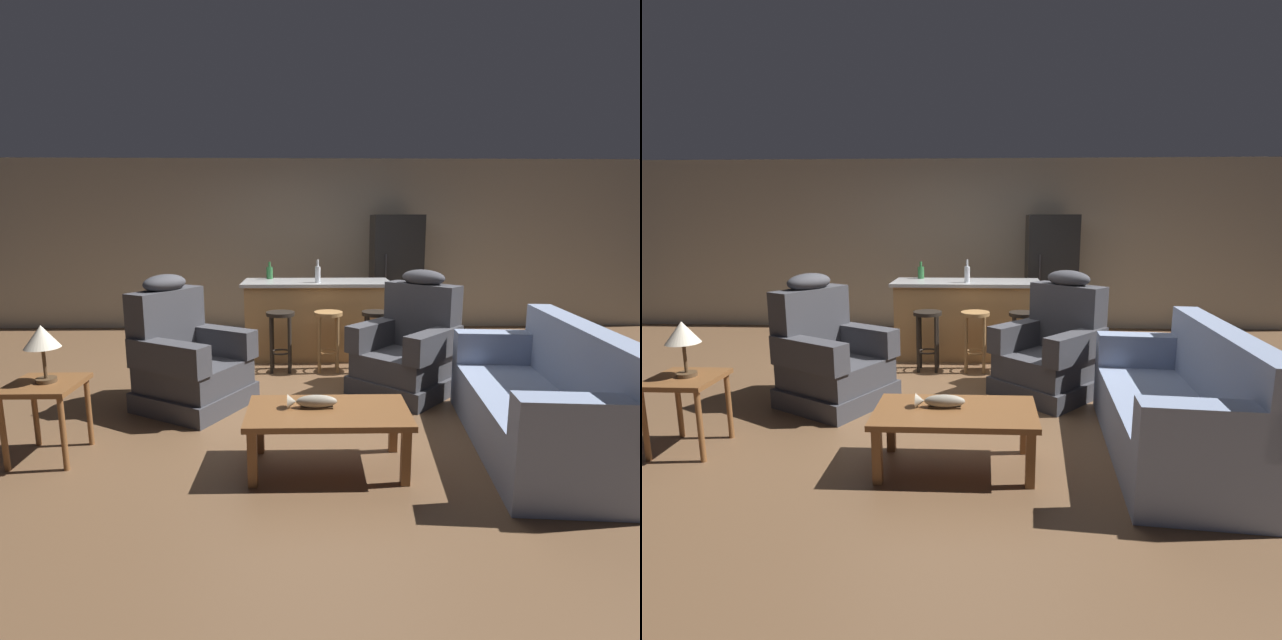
{
  "view_description": "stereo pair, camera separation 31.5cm",
  "coord_description": "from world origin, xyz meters",
  "views": [
    {
      "loc": [
        -0.09,
        -4.74,
        1.67
      ],
      "look_at": [
        0.01,
        -0.1,
        0.75
      ],
      "focal_mm": 28.0,
      "sensor_mm": 36.0,
      "label": 1
    },
    {
      "loc": [
        0.22,
        -4.74,
        1.67
      ],
      "look_at": [
        0.01,
        -0.1,
        0.75
      ],
      "focal_mm": 28.0,
      "sensor_mm": 36.0,
      "label": 2
    }
  ],
  "objects": [
    {
      "name": "recliner_near_island",
      "position": [
        0.89,
        0.02,
        0.42
      ],
      "size": [
        1.19,
        1.19,
        1.2
      ],
      "rotation": [
        0.0,
        0.0,
        3.96
      ],
      "color": "#3D3D42",
      "rests_on": "ground_plane"
    },
    {
      "name": "bar_stool_left",
      "position": [
        -0.41,
        0.72,
        0.47
      ],
      "size": [
        0.32,
        0.32,
        0.68
      ],
      "color": "black",
      "rests_on": "ground_plane"
    },
    {
      "name": "couch",
      "position": [
        1.63,
        -1.28,
        0.34
      ],
      "size": [
        1.01,
        1.97,
        0.94
      ],
      "rotation": [
        0.0,
        0.0,
        3.05
      ],
      "color": "#8493B2",
      "rests_on": "ground_plane"
    },
    {
      "name": "end_table",
      "position": [
        -1.96,
        -1.35,
        0.46
      ],
      "size": [
        0.48,
        0.48,
        0.56
      ],
      "color": "brown",
      "rests_on": "ground_plane"
    },
    {
      "name": "back_wall",
      "position": [
        0.0,
        3.12,
        1.3
      ],
      "size": [
        12.0,
        0.05,
        2.6
      ],
      "color": "#A89E89",
      "rests_on": "ground_plane"
    },
    {
      "name": "fish_figurine",
      "position": [
        -0.08,
        -1.51,
        0.46
      ],
      "size": [
        0.34,
        0.1,
        0.1
      ],
      "color": "#4C3823",
      "rests_on": "coffee_table"
    },
    {
      "name": "coffee_table",
      "position": [
        0.03,
        -1.56,
        0.36
      ],
      "size": [
        1.1,
        0.6,
        0.42
      ],
      "color": "brown",
      "rests_on": "ground_plane"
    },
    {
      "name": "bottle_tall_green",
      "position": [
        0.01,
        1.2,
        1.05
      ],
      "size": [
        0.07,
        0.07,
        0.27
      ],
      "color": "silver",
      "rests_on": "kitchen_island"
    },
    {
      "name": "bar_stool_middle",
      "position": [
        0.12,
        0.72,
        0.47
      ],
      "size": [
        0.32,
        0.32,
        0.68
      ],
      "color": "#A87A47",
      "rests_on": "ground_plane"
    },
    {
      "name": "kitchen_island",
      "position": [
        0.0,
        1.35,
        0.48
      ],
      "size": [
        1.8,
        0.7,
        0.95
      ],
      "color": "#AD7F4C",
      "rests_on": "ground_plane"
    },
    {
      "name": "bottle_short_amber",
      "position": [
        -0.59,
        1.59,
        1.03
      ],
      "size": [
        0.08,
        0.08,
        0.22
      ],
      "color": "#2D6B38",
      "rests_on": "kitchen_island"
    },
    {
      "name": "bar_stool_right",
      "position": [
        0.65,
        0.72,
        0.47
      ],
      "size": [
        0.32,
        0.32,
        0.68
      ],
      "color": "black",
      "rests_on": "ground_plane"
    },
    {
      "name": "refrigerator",
      "position": [
        1.18,
        2.55,
        0.88
      ],
      "size": [
        0.7,
        0.69,
        1.76
      ],
      "color": "black",
      "rests_on": "ground_plane"
    },
    {
      "name": "ground_plane",
      "position": [
        0.0,
        0.0,
        0.0
      ],
      "size": [
        12.0,
        12.0,
        0.0
      ],
      "color": "brown"
    },
    {
      "name": "table_lamp",
      "position": [
        -1.95,
        -1.34,
        0.87
      ],
      "size": [
        0.24,
        0.24,
        0.41
      ],
      "color": "#4C3823",
      "rests_on": "end_table"
    },
    {
      "name": "recliner_near_lamp",
      "position": [
        -1.21,
        -0.32,
        0.42
      ],
      "size": [
        1.14,
        1.14,
        1.2
      ],
      "rotation": [
        0.0,
        0.0,
        -0.51
      ],
      "color": "#3D3D42",
      "rests_on": "ground_plane"
    }
  ]
}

